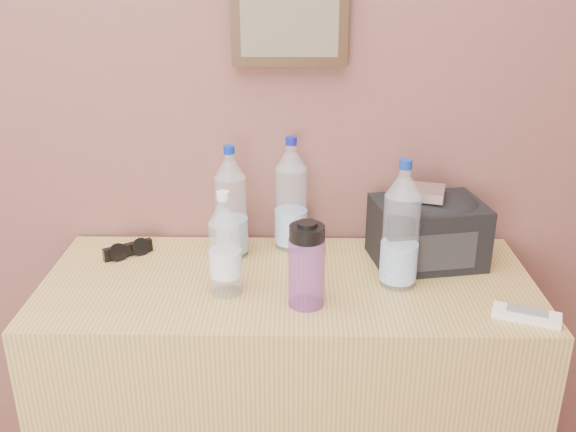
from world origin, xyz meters
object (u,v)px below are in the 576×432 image
object	(u,v)px
dresser	(288,404)
nalgene_bottle	(307,265)
pet_large_c	(291,200)
pet_small	(225,250)
toiletry_bag	(428,228)
pet_large_b	(231,208)
pet_large_d	(401,231)
foil_packet	(421,192)
sunglasses	(128,250)
ac_remote	(526,315)

from	to	relation	value
dresser	nalgene_bottle	bearing A→B (deg)	-69.44
dresser	nalgene_bottle	size ratio (longest dim) A/B	5.93
dresser	pet_large_c	world-z (taller)	pet_large_c
pet_small	toiletry_bag	xyz separation A→B (m)	(0.52, 0.18, -0.02)
pet_large_b	nalgene_bottle	world-z (taller)	pet_large_b
pet_large_d	foil_packet	xyz separation A→B (m)	(0.07, 0.12, 0.06)
pet_large_c	nalgene_bottle	xyz separation A→B (m)	(0.04, -0.32, -0.04)
nalgene_bottle	pet_large_b	bearing A→B (deg)	126.69
foil_packet	sunglasses	bearing A→B (deg)	177.83
pet_large_d	ac_remote	xyz separation A→B (m)	(0.27, -0.16, -0.13)
pet_large_c	nalgene_bottle	world-z (taller)	pet_large_c
pet_large_b	sunglasses	xyz separation A→B (m)	(-0.29, -0.02, -0.12)
pet_large_c	pet_large_d	distance (m)	0.35
pet_large_c	sunglasses	xyz separation A→B (m)	(-0.45, -0.07, -0.12)
nalgene_bottle	foil_packet	size ratio (longest dim) A/B	1.83
pet_large_c	toiletry_bag	world-z (taller)	pet_large_c
dresser	pet_large_c	xyz separation A→B (m)	(0.01, 0.20, 0.53)
dresser	ac_remote	xyz separation A→B (m)	(0.54, -0.18, 0.40)
ac_remote	foil_packet	size ratio (longest dim) A/B	1.29
pet_large_b	toiletry_bag	bearing A→B (deg)	-3.73
pet_large_b	dresser	bearing A→B (deg)	-43.87
pet_small	toiletry_bag	world-z (taller)	pet_small
pet_large_d	toiletry_bag	xyz separation A→B (m)	(0.09, 0.13, -0.05)
toiletry_bag	pet_large_d	bearing A→B (deg)	-136.02
dresser	pet_large_d	xyz separation A→B (m)	(0.27, -0.02, 0.53)
pet_large_d	sunglasses	xyz separation A→B (m)	(-0.72, 0.15, -0.13)
nalgene_bottle	ac_remote	size ratio (longest dim) A/B	1.42
sunglasses	ac_remote	distance (m)	1.03
pet_large_b	pet_small	distance (m)	0.22
pet_large_d	pet_large_b	bearing A→B (deg)	159.02
dresser	pet_large_c	distance (m)	0.57
pet_small	foil_packet	distance (m)	0.53
ac_remote	nalgene_bottle	bearing A→B (deg)	-165.69
pet_small	dresser	bearing A→B (deg)	23.67
pet_large_b	pet_large_c	distance (m)	0.17
pet_large_b	foil_packet	xyz separation A→B (m)	(0.50, -0.05, 0.07)
pet_large_b	pet_large_c	xyz separation A→B (m)	(0.16, 0.05, 0.00)
foil_packet	dresser	bearing A→B (deg)	-163.06
toiletry_bag	foil_packet	size ratio (longest dim) A/B	2.43
pet_large_b	ac_remote	bearing A→B (deg)	-25.25
pet_large_b	pet_large_c	world-z (taller)	pet_large_c
pet_large_c	ac_remote	world-z (taller)	pet_large_c
pet_large_b	sunglasses	size ratio (longest dim) A/B	2.26
ac_remote	foil_packet	distance (m)	0.40
pet_large_d	sunglasses	bearing A→B (deg)	168.23
pet_large_c	pet_large_d	size ratio (longest dim) A/B	0.98
dresser	sunglasses	size ratio (longest dim) A/B	9.11
pet_small	sunglasses	distance (m)	0.37
dresser	toiletry_bag	xyz separation A→B (m)	(0.37, 0.12, 0.48)
pet_large_c	nalgene_bottle	distance (m)	0.33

